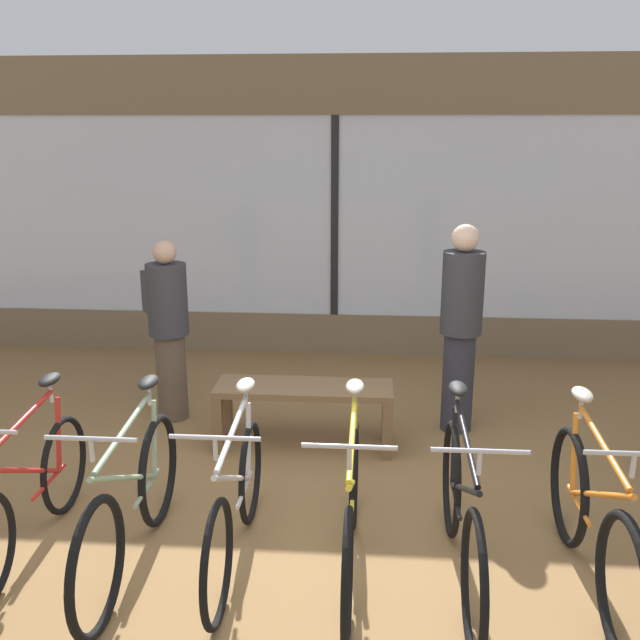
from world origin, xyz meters
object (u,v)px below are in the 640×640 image
bicycle_far_left (29,495)px  customer_by_window (461,325)px  bicycle_center_right (351,510)px  bicycle_far_right (592,524)px  display_bench (304,397)px  bicycle_center_left (236,503)px  bicycle_left (132,505)px  bicycle_right (461,516)px  customer_near_rack (168,325)px

bicycle_far_left → customer_by_window: bearing=36.3°
customer_by_window → bicycle_center_right: bearing=-111.7°
bicycle_far_right → display_bench: bicycle_far_right is taller
display_bench → bicycle_center_left: bearing=-98.5°
bicycle_center_right → customer_by_window: 2.28m
bicycle_left → customer_by_window: size_ratio=1.01×
bicycle_right → bicycle_far_right: size_ratio=1.04×
bicycle_center_left → bicycle_right: size_ratio=0.93×
bicycle_far_left → bicycle_center_left: size_ratio=1.00×
bicycle_center_left → bicycle_center_right: bicycle_center_right is taller
bicycle_far_right → bicycle_right: bearing=178.3°
bicycle_center_right → customer_by_window: customer_by_window is taller
bicycle_left → bicycle_right: (1.87, 0.01, 0.01)m
bicycle_far_left → customer_near_rack: 2.15m
bicycle_center_right → bicycle_far_right: bicycle_far_right is taller
bicycle_left → display_bench: size_ratio=1.25×
bicycle_left → bicycle_right: bearing=0.4°
bicycle_center_left → bicycle_right: (1.28, -0.08, 0.02)m
bicycle_right → bicycle_far_right: bicycle_far_right is taller
bicycle_far_left → bicycle_right: 2.53m
bicycle_right → bicycle_far_left: bearing=177.9°
bicycle_center_right → customer_by_window: (0.82, 2.06, 0.53)m
bicycle_far_right → bicycle_left: bearing=179.8°
bicycle_center_right → display_bench: 1.69m
bicycle_far_left → customer_by_window: size_ratio=0.95×
bicycle_center_left → bicycle_center_right: (0.67, -0.04, 0.01)m
bicycle_left → bicycle_far_left: bearing=170.9°
bicycle_center_right → customer_near_rack: bearing=127.8°
bicycle_right → bicycle_far_right: 0.71m
bicycle_center_left → bicycle_left: bearing=-171.0°
bicycle_right → bicycle_center_right: bearing=175.9°
bicycle_far_left → bicycle_right: (2.53, -0.09, 0.03)m
bicycle_center_right → customer_near_rack: (-1.65, 2.13, 0.46)m
bicycle_center_left → display_bench: size_ratio=1.18×
bicycle_far_left → bicycle_right: bearing=-2.1°
display_bench → customer_near_rack: customer_near_rack is taller
bicycle_far_right → customer_by_window: (-0.50, 2.13, 0.52)m
bicycle_far_left → bicycle_center_right: size_ratio=0.95×
bicycle_center_left → bicycle_far_right: 1.99m
bicycle_left → bicycle_center_left: 0.59m
bicycle_center_left → display_bench: (0.24, 1.59, 0.04)m
bicycle_left → bicycle_center_left: (0.59, 0.09, -0.01)m
bicycle_center_left → customer_near_rack: bearing=115.1°
bicycle_left → customer_near_rack: customer_near_rack is taller
bicycle_center_right → display_bench: bearing=104.8°
bicycle_center_right → bicycle_far_left: bearing=178.6°
bicycle_center_right → customer_by_window: size_ratio=1.00×
bicycle_far_left → bicycle_right: size_ratio=0.93×
bicycle_center_left → display_bench: bicycle_center_left is taller
bicycle_far_left → customer_by_window: (2.74, 2.01, 0.54)m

